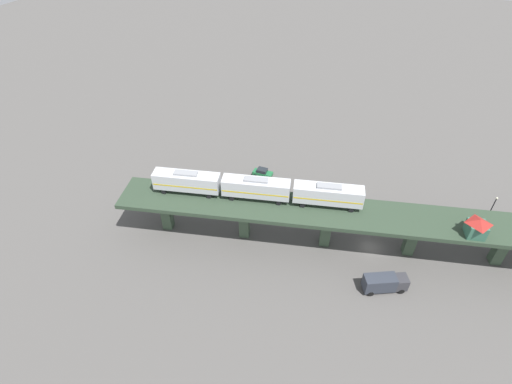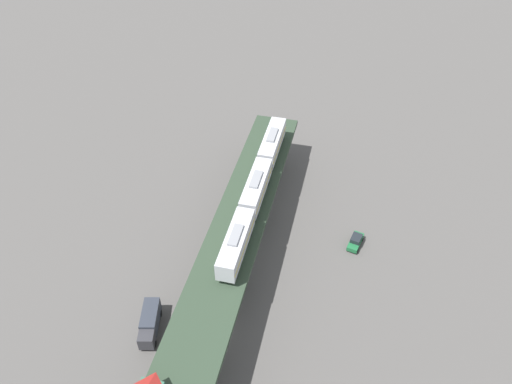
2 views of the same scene
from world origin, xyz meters
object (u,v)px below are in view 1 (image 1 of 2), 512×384
at_px(signal_hut, 477,227).
at_px(delivery_truck, 385,283).
at_px(street_car_black, 438,218).
at_px(street_lamp, 492,209).
at_px(subway_train, 256,187).
at_px(street_car_green, 263,173).

bearing_deg(signal_hut, delivery_truck, -48.60).
xyz_separation_m(street_car_black, delivery_truck, (20.68, -7.14, 0.82)).
bearing_deg(street_lamp, subway_train, -64.59).
height_order(subway_train, street_lamp, subway_train).
height_order(subway_train, street_car_black, subway_train).
distance_m(signal_hut, delivery_truck, 17.12).
bearing_deg(delivery_truck, street_car_green, -124.64).
relative_size(street_car_green, street_car_black, 0.94).
bearing_deg(delivery_truck, street_car_black, 160.96).
xyz_separation_m(signal_hut, street_lamp, (-13.66, 4.41, -5.84)).
relative_size(subway_train, delivery_truck, 4.95).
xyz_separation_m(subway_train, street_car_black, (-16.32, 31.94, -9.75)).
distance_m(street_car_black, delivery_truck, 21.89).
distance_m(signal_hut, street_car_black, 14.62).
bearing_deg(street_car_green, signal_hut, 75.20).
height_order(signal_hut, street_car_green, signal_hut).
height_order(street_car_green, street_car_black, same).
relative_size(delivery_truck, street_lamp, 1.07).
distance_m(signal_hut, street_car_green, 43.95).
bearing_deg(street_car_black, street_lamp, 108.84).
relative_size(signal_hut, street_lamp, 0.57).
relative_size(subway_train, street_car_black, 7.73).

